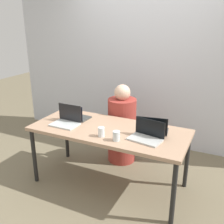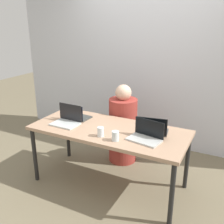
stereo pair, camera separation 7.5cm
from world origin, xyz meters
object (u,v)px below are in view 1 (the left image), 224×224
object	(u,v)px
water_glass_center	(101,132)
laptop_back_left	(77,116)
person_at_center	(122,128)
laptop_back_right	(152,129)
laptop_front_right	(147,135)
laptop_front_left	(67,120)
water_glass_right	(116,136)

from	to	relation	value
water_glass_center	laptop_back_left	bearing A→B (deg)	148.23
person_at_center	water_glass_center	distance (m)	0.90
laptop_back_left	laptop_back_right	distance (m)	0.99
laptop_back_right	water_glass_center	bearing A→B (deg)	26.00
laptop_back_left	laptop_front_right	bearing A→B (deg)	174.14
laptop_front_left	water_glass_center	bearing A→B (deg)	-12.52
person_at_center	laptop_front_right	world-z (taller)	person_at_center
laptop_front_left	person_at_center	bearing A→B (deg)	60.46
laptop_front_right	water_glass_center	xyz separation A→B (m)	(-0.47, -0.14, 0.00)
laptop_front_left	laptop_back_left	distance (m)	0.19
laptop_front_left	laptop_back_left	xyz separation A→B (m)	(0.02, 0.19, -0.00)
laptop_front_left	laptop_back_right	bearing A→B (deg)	12.57
laptop_back_left	water_glass_center	xyz separation A→B (m)	(0.52, -0.32, 0.00)
laptop_back_right	laptop_front_right	bearing A→B (deg)	79.46
laptop_front_left	laptop_front_right	distance (m)	1.01
person_at_center	laptop_front_right	size ratio (longest dim) A/B	3.00
person_at_center	laptop_back_right	size ratio (longest dim) A/B	3.04
person_at_center	laptop_back_right	distance (m)	0.83
laptop_front_right	laptop_back_right	distance (m)	0.19
water_glass_right	laptop_front_left	bearing A→B (deg)	168.10
laptop_front_right	laptop_back_right	bearing A→B (deg)	98.99
person_at_center	water_glass_center	xyz separation A→B (m)	(0.12, -0.84, 0.29)
person_at_center	water_glass_center	bearing A→B (deg)	93.62
laptop_front_right	laptop_back_right	world-z (taller)	laptop_back_right
water_glass_center	water_glass_right	bearing A→B (deg)	-6.65
person_at_center	laptop_back_right	bearing A→B (deg)	134.76
laptop_front_left	water_glass_center	size ratio (longest dim) A/B	3.11
laptop_front_left	laptop_back_right	xyz separation A→B (m)	(1.01, 0.20, -0.00)
laptop_front_left	laptop_front_right	size ratio (longest dim) A/B	0.87
laptop_back_right	water_glass_center	world-z (taller)	laptop_back_right
person_at_center	laptop_front_left	size ratio (longest dim) A/B	3.45
laptop_back_left	person_at_center	bearing A→B (deg)	-123.40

